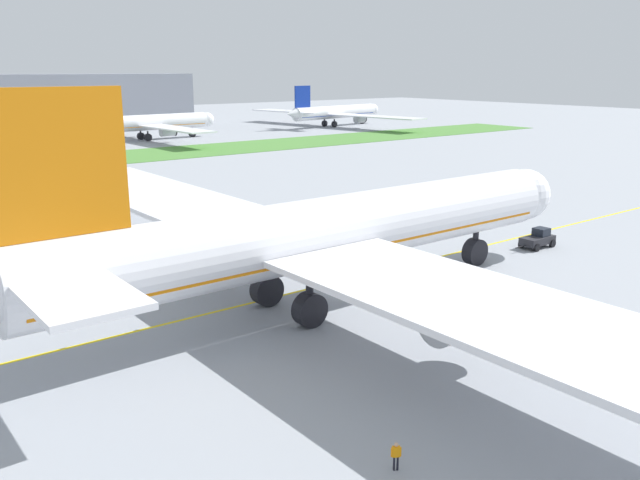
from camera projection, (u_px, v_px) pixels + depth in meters
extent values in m
plane|color=#9399A0|center=(351.00, 291.00, 60.83)|extent=(600.00, 600.00, 0.00)
cube|color=yellow|center=(332.00, 283.00, 62.99)|extent=(280.00, 0.36, 0.01)
cube|color=#4C8438|center=(33.00, 164.00, 141.26)|extent=(320.00, 24.00, 0.10)
cylinder|color=white|center=(327.00, 231.00, 55.64)|extent=(51.69, 6.13, 5.80)
cube|color=orange|center=(327.00, 243.00, 55.89)|extent=(49.62, 5.65, 0.70)
sphere|color=white|center=(524.00, 194.00, 71.98)|extent=(5.51, 5.51, 5.51)
cube|color=orange|center=(52.00, 164.00, 40.82)|extent=(9.30, 0.64, 9.28)
cube|color=white|center=(21.00, 251.00, 46.30)|extent=(5.74, 9.31, 0.41)
cube|color=white|center=(76.00, 294.00, 37.45)|extent=(5.74, 9.31, 0.41)
cube|color=white|center=(163.00, 197.00, 74.23)|extent=(11.66, 46.56, 0.46)
cube|color=white|center=(602.00, 347.00, 34.34)|extent=(11.66, 46.56, 0.46)
cylinder|color=#B7BABF|center=(223.00, 228.00, 67.61)|extent=(5.53, 3.22, 3.19)
cylinder|color=black|center=(246.00, 224.00, 69.25)|extent=(0.50, 3.35, 3.35)
cylinder|color=#B7BABF|center=(463.00, 315.00, 43.68)|extent=(5.53, 3.22, 3.19)
cylinder|color=black|center=(489.00, 306.00, 45.32)|extent=(0.50, 3.35, 3.35)
cylinder|color=black|center=(475.00, 241.00, 68.35)|extent=(0.61, 0.61, 2.25)
cylinder|color=black|center=(475.00, 252.00, 68.63)|extent=(2.76, 1.26, 2.75)
cylinder|color=black|center=(267.00, 277.00, 56.51)|extent=(0.61, 0.61, 2.25)
cylinder|color=black|center=(267.00, 290.00, 56.79)|extent=(2.76, 1.26, 2.75)
cylinder|color=black|center=(310.00, 296.00, 51.86)|extent=(0.61, 0.61, 2.25)
cylinder|color=black|center=(310.00, 310.00, 52.14)|extent=(2.76, 1.26, 2.75)
cube|color=black|center=(520.00, 189.00, 71.28)|extent=(2.06, 4.36, 1.04)
sphere|color=black|center=(80.00, 258.00, 45.98)|extent=(0.41, 0.41, 0.41)
sphere|color=black|center=(156.00, 245.00, 49.32)|extent=(0.41, 0.41, 0.41)
sphere|color=black|center=(222.00, 234.00, 52.66)|extent=(0.41, 0.41, 0.41)
sphere|color=black|center=(280.00, 224.00, 56.00)|extent=(0.41, 0.41, 0.41)
sphere|color=black|center=(332.00, 215.00, 59.35)|extent=(0.41, 0.41, 0.41)
sphere|color=black|center=(378.00, 207.00, 62.69)|extent=(0.41, 0.41, 0.41)
sphere|color=black|center=(419.00, 200.00, 66.03)|extent=(0.41, 0.41, 0.41)
sphere|color=black|center=(456.00, 194.00, 69.37)|extent=(0.41, 0.41, 0.41)
cube|color=#26262B|center=(537.00, 240.00, 75.31)|extent=(4.32, 2.02, 0.84)
cube|color=black|center=(541.00, 232.00, 75.47)|extent=(1.56, 1.52, 0.90)
cylinder|color=black|center=(521.00, 247.00, 73.55)|extent=(1.80, 0.13, 0.12)
cylinder|color=black|center=(537.00, 248.00, 73.75)|extent=(0.90, 0.36, 0.90)
cylinder|color=black|center=(522.00, 244.00, 75.27)|extent=(0.90, 0.36, 0.90)
cylinder|color=black|center=(552.00, 243.00, 75.55)|extent=(0.90, 0.36, 0.90)
cylinder|color=black|center=(537.00, 240.00, 77.07)|extent=(0.90, 0.36, 0.90)
cylinder|color=black|center=(496.00, 288.00, 60.43)|extent=(0.12, 0.12, 0.81)
cylinder|color=orange|center=(497.00, 280.00, 60.38)|extent=(0.09, 0.09, 0.52)
cylinder|color=black|center=(495.00, 288.00, 60.28)|extent=(0.12, 0.12, 0.81)
cylinder|color=orange|center=(495.00, 282.00, 60.00)|extent=(0.09, 0.09, 0.52)
cube|color=orange|center=(496.00, 281.00, 60.18)|extent=(0.48, 0.36, 0.58)
sphere|color=tan|center=(496.00, 276.00, 60.08)|extent=(0.22, 0.22, 0.22)
cylinder|color=black|center=(394.00, 463.00, 33.56)|extent=(0.11, 0.11, 0.78)
cylinder|color=orange|center=(392.00, 452.00, 33.38)|extent=(0.09, 0.09, 0.50)
cylinder|color=black|center=(398.00, 463.00, 33.57)|extent=(0.11, 0.11, 0.78)
cylinder|color=orange|center=(401.00, 452.00, 33.43)|extent=(0.09, 0.09, 0.50)
cube|color=orange|center=(396.00, 451.00, 33.40)|extent=(0.47, 0.41, 0.55)
sphere|color=tan|center=(396.00, 444.00, 33.30)|extent=(0.21, 0.21, 0.21)
cube|color=black|center=(41.00, 204.00, 90.15)|extent=(3.81, 3.20, 2.78)
cube|color=black|center=(57.00, 207.00, 90.93)|extent=(1.89, 2.49, 1.93)
cube|color=#263347|center=(62.00, 203.00, 91.02)|extent=(0.68, 1.86, 0.85)
cylinder|color=black|center=(58.00, 212.00, 92.22)|extent=(0.95, 0.56, 0.90)
cylinder|color=black|center=(58.00, 215.00, 90.12)|extent=(0.95, 0.56, 0.90)
cylinder|color=black|center=(36.00, 213.00, 91.28)|extent=(0.95, 0.56, 0.90)
cylinder|color=black|center=(35.00, 217.00, 89.18)|extent=(0.95, 0.56, 0.90)
cone|color=white|center=(45.00, 124.00, 174.93)|extent=(5.35, 4.28, 3.93)
cube|color=orange|center=(25.00, 103.00, 170.68)|extent=(5.23, 0.83, 7.39)
cube|color=white|center=(36.00, 125.00, 169.05)|extent=(3.70, 7.60, 0.32)
cube|color=white|center=(23.00, 123.00, 175.72)|extent=(3.70, 7.60, 0.32)
cube|color=white|center=(3.00, 136.00, 154.35)|extent=(8.22, 26.45, 0.37)
cylinder|color=white|center=(152.00, 122.00, 188.27)|extent=(33.34, 5.69, 4.41)
cube|color=orange|center=(152.00, 125.00, 188.46)|extent=(32.00, 5.29, 0.53)
sphere|color=white|center=(207.00, 119.00, 199.32)|extent=(4.19, 4.19, 4.19)
cone|color=white|center=(88.00, 125.00, 176.66)|extent=(4.99, 3.93, 3.75)
cube|color=orange|center=(103.00, 103.00, 178.18)|extent=(5.99, 0.67, 7.05)
cube|color=white|center=(96.00, 122.00, 182.31)|extent=(3.92, 7.19, 0.31)
cube|color=white|center=(109.00, 124.00, 175.76)|extent=(3.92, 7.19, 0.31)
cube|color=white|center=(122.00, 121.00, 200.12)|extent=(8.46, 30.14, 0.35)
cube|color=white|center=(176.00, 129.00, 174.64)|extent=(8.46, 30.14, 0.35)
cylinder|color=#B7BABF|center=(135.00, 127.00, 196.07)|extent=(4.28, 2.58, 2.42)
cylinder|color=black|center=(141.00, 126.00, 197.37)|extent=(0.46, 2.56, 2.55)
cylinder|color=#B7BABF|center=(168.00, 132.00, 180.58)|extent=(4.28, 2.58, 2.42)
cylinder|color=black|center=(175.00, 131.00, 181.88)|extent=(0.46, 2.56, 2.55)
cylinder|color=black|center=(192.00, 131.00, 196.86)|extent=(0.46, 0.46, 1.71)
cylinder|color=black|center=(192.00, 133.00, 197.08)|extent=(2.13, 1.02, 2.09)
cylinder|color=black|center=(141.00, 133.00, 189.11)|extent=(0.46, 0.46, 1.71)
cylinder|color=black|center=(141.00, 136.00, 189.32)|extent=(2.13, 1.02, 2.09)
cylinder|color=black|center=(148.00, 134.00, 185.67)|extent=(0.46, 0.46, 1.71)
cylinder|color=black|center=(148.00, 137.00, 185.88)|extent=(2.13, 1.02, 2.09)
cylinder|color=white|center=(335.00, 112.00, 232.75)|extent=(39.13, 10.48, 4.42)
cube|color=navy|center=(335.00, 114.00, 232.95)|extent=(37.54, 9.89, 0.53)
sphere|color=white|center=(373.00, 109.00, 247.31)|extent=(4.20, 4.20, 4.20)
cone|color=white|center=(292.00, 114.00, 217.57)|extent=(5.40, 4.48, 3.76)
cube|color=navy|center=(303.00, 97.00, 219.80)|extent=(6.99, 1.54, 7.08)
cube|color=white|center=(292.00, 112.00, 223.47)|extent=(5.34, 7.66, 0.31)
cube|color=white|center=(311.00, 113.00, 217.59)|extent=(5.34, 7.66, 0.31)
cube|color=white|center=(292.00, 111.00, 244.63)|extent=(13.96, 35.94, 0.35)
cube|color=white|center=(376.00, 117.00, 218.42)|extent=(13.96, 35.94, 0.35)
cylinder|color=#B7BABF|center=(310.00, 116.00, 240.55)|extent=(4.53, 3.06, 2.43)
cylinder|color=black|center=(314.00, 116.00, 242.03)|extent=(0.76, 2.58, 2.55)
cylinder|color=#B7BABF|center=(360.00, 119.00, 224.81)|extent=(4.53, 3.06, 2.43)
cylinder|color=black|center=(364.00, 119.00, 226.29)|extent=(0.76, 2.58, 2.55)
cylinder|color=black|center=(362.00, 119.00, 243.94)|extent=(0.46, 0.46, 1.71)
cylinder|color=black|center=(362.00, 121.00, 244.15)|extent=(2.22, 1.26, 2.10)
cylinder|color=black|center=(325.00, 121.00, 232.87)|extent=(0.46, 0.46, 1.71)
cylinder|color=black|center=(325.00, 123.00, 233.09)|extent=(2.22, 1.26, 2.10)
cylinder|color=black|center=(334.00, 122.00, 229.79)|extent=(0.46, 0.46, 1.71)
cylinder|color=black|center=(334.00, 124.00, 230.00)|extent=(2.22, 1.26, 2.10)
cube|color=gray|center=(16.00, 103.00, 213.13)|extent=(116.29, 20.00, 18.00)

